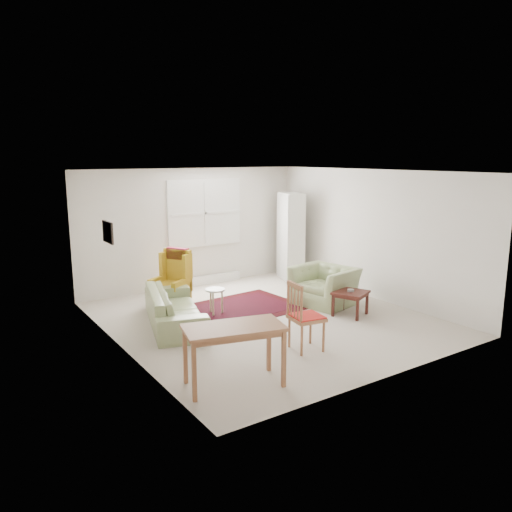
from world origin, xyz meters
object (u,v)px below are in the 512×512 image
armchair (324,282)px  stool (215,301)px  cabinet (291,236)px  desk_chair (307,316)px  coffee_table (350,303)px  wingback_chair (170,277)px  sofa (174,301)px  desk (234,356)px

armchair → stool: (-2.01, 0.60, -0.19)m
cabinet → armchair: bearing=-91.7°
desk_chair → coffee_table: bearing=-55.5°
armchair → wingback_chair: wingback_chair is taller
sofa → desk: sofa is taller
sofa → stool: size_ratio=4.37×
sofa → wingback_chair: 1.19m
sofa → desk: bearing=-171.1°
wingback_chair → cabinet: size_ratio=0.54×
coffee_table → desk_chair: bearing=-154.1°
stool → desk_chair: bearing=-82.6°
cabinet → desk_chair: 4.27m
wingback_chair → desk_chair: bearing=-17.9°
sofa → wingback_chair: size_ratio=1.94×
sofa → cabinet: cabinet is taller
sofa → cabinet: 3.86m
wingback_chair → desk_chair: wingback_chair is taller
wingback_chair → desk: 3.63m
sofa → armchair: 2.89m
armchair → desk_chair: size_ratio=1.07×
coffee_table → armchair: bearing=83.9°
wingback_chair → coffee_table: bearing=14.5°
coffee_table → desk: (-3.10, -1.19, 0.16)m
armchair → desk_chair: 2.34m
desk → desk_chair: bearing=15.3°
coffee_table → desk_chair: size_ratio=0.53×
coffee_table → desk_chair: 1.85m
sofa → armchair: size_ratio=1.87×
coffee_table → cabinet: cabinet is taller
wingback_chair → cabinet: (3.11, 0.35, 0.45)m
coffee_table → desk: bearing=-158.9°
sofa → wingback_chair: wingback_chair is taller
stool → cabinet: (2.69, 1.32, 0.74)m
sofa → coffee_table: bearing=-97.6°
cabinet → desk_chair: bearing=-106.7°
sofa → coffee_table: sofa is taller
coffee_table → stool: 2.37m
sofa → stool: sofa is taller
armchair → coffee_table: 0.81m
cabinet → wingback_chair: bearing=-155.9°
coffee_table → cabinet: size_ratio=0.28×
stool → desk: size_ratio=0.39×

